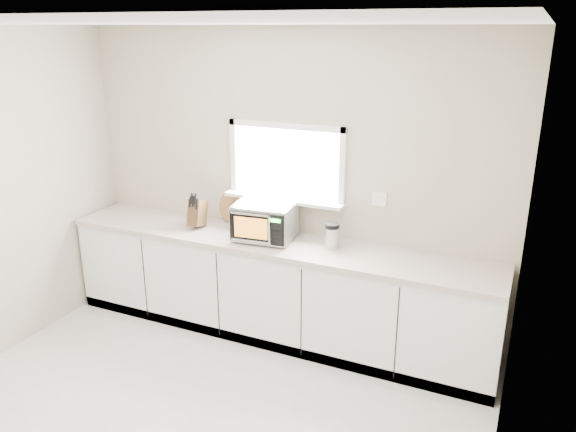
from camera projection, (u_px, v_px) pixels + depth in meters
The scene contains 7 objects.
back_wall at pixel (287, 183), 5.01m from camera, with size 4.00×0.17×2.70m.
cabinets at pixel (274, 289), 5.05m from camera, with size 3.92×0.60×0.88m, color white.
countertop at pixel (273, 242), 4.89m from camera, with size 3.92×0.64×0.04m, color beige.
microwave at pixel (265, 221), 4.85m from camera, with size 0.54×0.45×0.32m.
knife_block at pixel (197, 212), 5.15m from camera, with size 0.13×0.24×0.34m.
cutting_board at pixel (235, 207), 5.25m from camera, with size 0.32×0.32×0.02m, color olive.
coffee_grinder at pixel (332, 235), 4.69m from camera, with size 0.14×0.14×0.22m.
Camera 1 is at (2.01, -2.40, 2.69)m, focal length 35.00 mm.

